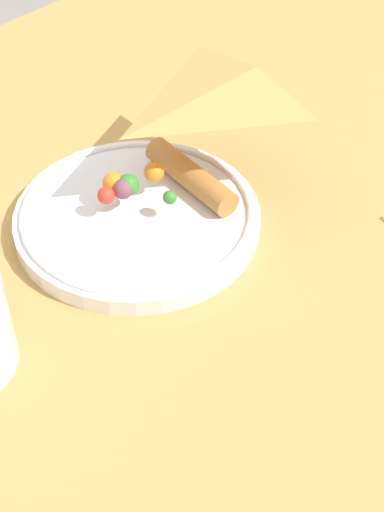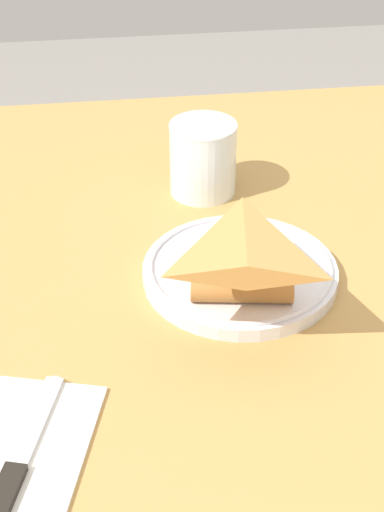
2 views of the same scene
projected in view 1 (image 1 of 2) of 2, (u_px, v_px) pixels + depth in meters
name	position (u px, v px, depth m)	size (l,w,h in m)	color
dining_table	(241.00, 263.00, 0.81)	(1.23, 0.88, 0.73)	tan
plate_pizza	(137.00, 213.00, 0.69)	(0.22, 0.22, 0.05)	white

